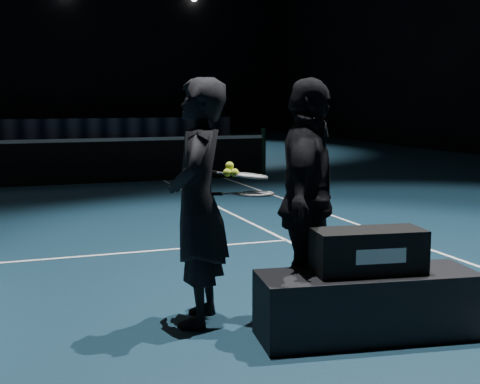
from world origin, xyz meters
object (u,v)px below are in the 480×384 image
Objects in this scene: racket_bag at (368,251)px; player_b at (307,203)px; player_bench at (367,304)px; player_a at (198,203)px; racket_lower at (256,194)px; tennis_balls at (231,171)px; racket_upper at (249,176)px.

player_b reaches higher than racket_bag.
player_bench is 0.85× the size of player_a.
racket_lower is 0.27m from tennis_balls.
racket_upper is at bearing 146.48° from racket_bag.
racket_bag is 0.61m from player_b.
player_a is 0.46m from racket_lower.
tennis_balls is (-0.85, 0.65, 0.56)m from racket_bag.
tennis_balls is (-0.55, 0.22, 0.25)m from player_b.
player_bench is 1.32m from racket_upper.
player_b is 2.84× the size of racket_upper.
racket_lower is (-0.37, 0.14, 0.07)m from player_b.
player_bench is 2.00× the size of racket_bag.
racket_bag is at bearing -19.77° from racket_lower.
tennis_balls reaches higher than racket_bag.
player_a reaches higher than racket_upper.
player_b is at bearing 132.78° from racket_bag.
racket_bag is at bearing 0.00° from player_bench.
racket_upper is (-0.03, 0.06, 0.14)m from racket_lower.
player_b is at bearing 95.10° from player_a.
racket_upper reaches higher than racket_bag.
racket_lower is at bearing 95.10° from player_a.
tennis_balls is (-0.18, 0.07, 0.18)m from racket_lower.
racket_lower is at bearing -42.66° from racket_upper.
player_bench is 0.89m from player_b.
tennis_balls is at bearing 151.02° from racket_bag.
player_a is at bearing -178.29° from racket_upper.
racket_lower is at bearing 147.74° from player_bench.
player_b reaches higher than tennis_balls.
player_a is 0.36m from tennis_balls.
tennis_balls is (-0.15, 0.02, 0.04)m from racket_upper.
player_a is at bearing 160.23° from tennis_balls.
player_a reaches higher than racket_bag.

